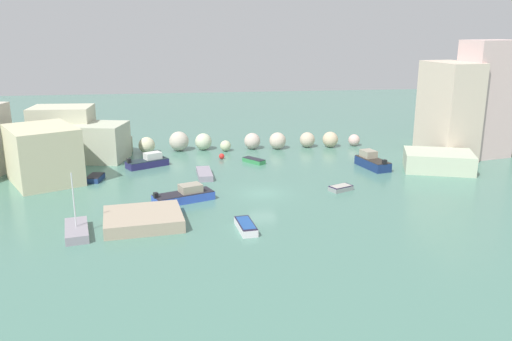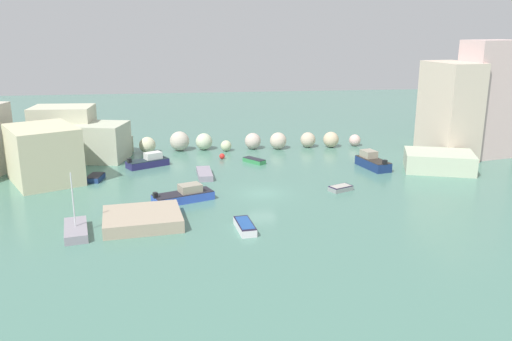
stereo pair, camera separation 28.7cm
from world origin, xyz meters
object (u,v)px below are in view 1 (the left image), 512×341
Objects in this scene: stone_dock at (143,219)px; moored_boat_0 at (204,174)px; moored_boat_8 at (185,195)px; moored_boat_5 at (148,162)px; moored_boat_3 at (95,178)px; channel_buoy at (222,156)px; moored_boat_4 at (341,188)px; moored_boat_1 at (77,230)px; moored_boat_6 at (246,226)px; moored_boat_7 at (254,161)px; moored_boat_2 at (372,162)px.

moored_boat_0 is at bearing 67.72° from stone_dock.
moored_boat_5 is at bearing 85.85° from moored_boat_8.
moored_boat_0 is at bearing -68.37° from moored_boat_5.
moored_boat_3 is 12.24m from moored_boat_8.
stone_dock is 22.39m from channel_buoy.
moored_boat_4 is 0.44× the size of moored_boat_8.
moored_boat_1 is 24.93m from moored_boat_4.
moored_boat_6 is 21.22m from moored_boat_7.
moored_boat_2 is at bearing 30.78° from stone_dock.
moored_boat_0 is 0.75× the size of moored_boat_8.
moored_boat_7 is at bearing 59.83° from moored_boat_2.
moored_boat_0 is 1.66× the size of moored_boat_3.
moored_boat_2 reaches higher than channel_buoy.
moored_boat_1 is 13.12m from moored_boat_6.
moored_boat_1 is at bearing -5.68° from moored_boat_4.
moored_boat_2 is at bearing -89.29° from moored_boat_0.
moored_boat_8 is (3.40, 5.54, 0.06)m from stone_dock.
stone_dock is 9.08× the size of channel_buoy.
moored_boat_4 is at bearing -60.58° from moored_boat_5.
moored_boat_1 is 1.68× the size of moored_boat_7.
moored_boat_7 is (-7.03, 11.90, -0.01)m from moored_boat_4.
channel_buoy reaches higher than moored_boat_3.
moored_boat_2 reaches higher than moored_boat_7.
stone_dock is 1.21× the size of moored_boat_2.
moored_boat_0 is 0.88× the size of moored_boat_5.
moored_boat_5 is at bearing 92.10° from stone_dock.
channel_buoy is at bearing -52.31° from moored_boat_3.
moored_boat_2 is 1.03× the size of moored_boat_5.
moored_boat_8 is (-21.19, -9.10, -0.13)m from moored_boat_2.
moored_boat_0 is at bearing -80.89° from moored_boat_3.
channel_buoy is 0.20× the size of moored_boat_6.
moored_boat_0 is (5.52, 13.48, -0.19)m from stone_dock.
moored_boat_5 is at bearing -56.36° from moored_boat_4.
moored_boat_5 reaches higher than moored_boat_6.
moored_boat_5 is 1.43× the size of moored_boat_6.
moored_boat_7 is at bearing 128.99° from moored_boat_1.
moored_boat_5 is 0.85× the size of moored_boat_8.
moored_boat_6 is at bearing 74.65° from moored_boat_1.
channel_buoy is at bearing 20.59° from moored_boat_7.
moored_boat_2 is 25.57m from moored_boat_5.
moored_boat_3 is (-11.37, 0.08, -0.02)m from moored_boat_0.
moored_boat_2 is 1.47× the size of moored_boat_6.
moored_boat_6 is 0.60× the size of moored_boat_8.
moored_boat_8 is (-4.53, -15.40, 0.22)m from channel_buoy.
moored_boat_7 is (17.40, 5.08, -0.03)m from moored_boat_3.
moored_boat_5 is (5.16, 5.01, 0.28)m from moored_boat_3.
moored_boat_4 is at bearing -96.11° from moored_boat_3.
moored_boat_1 is at bearing -131.11° from moored_boat_5.
channel_buoy is 0.26× the size of moored_boat_3.
moored_boat_4 is (10.66, -14.21, -0.07)m from channel_buoy.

